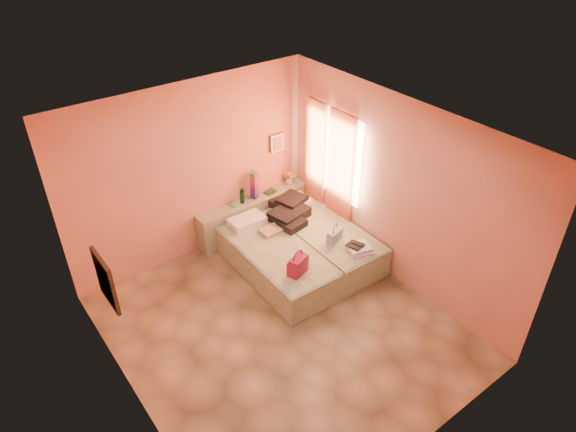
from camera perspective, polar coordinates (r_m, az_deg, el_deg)
name	(u,v)px	position (r m, az deg, el deg)	size (l,w,h in m)	color
ground	(282,328)	(7.08, -0.65, -12.37)	(4.50, 4.50, 0.00)	tan
room_walls	(267,193)	(6.41, -2.30, 2.57)	(4.02, 4.51, 2.81)	#F49E82
headboard_ledge	(254,215)	(8.64, -3.77, 0.09)	(2.05, 0.30, 0.65)	gray
bed_left	(277,262)	(7.73, -1.20, -5.16)	(0.90, 2.00, 0.50)	beige
bed_right	(324,241)	(8.16, 3.99, -2.81)	(0.90, 2.00, 0.50)	beige
water_bottle	(242,196)	(8.30, -5.12, 2.21)	(0.07, 0.07, 0.25)	#14371A
rainbow_box	(254,185)	(8.37, -3.78, 3.46)	(0.11, 0.11, 0.47)	#9E1339
small_dish	(234,205)	(8.31, -6.02, 1.27)	(0.14, 0.14, 0.03)	#559D73
green_book	(270,192)	(8.61, -1.98, 2.71)	(0.19, 0.13, 0.03)	#23422D
flower_vase	(289,176)	(8.83, 0.11, 4.42)	(0.19, 0.19, 0.25)	silver
magenta_handbag	(298,265)	(7.06, 1.09, -5.47)	(0.30, 0.17, 0.28)	#9E1339
khaki_garment	(271,231)	(7.90, -1.95, -1.65)	(0.31, 0.25, 0.05)	tan
clothes_pile	(292,212)	(8.21, 0.44, 0.48)	(0.66, 0.66, 0.20)	black
blue_handbag	(335,235)	(7.72, 5.21, -2.16)	(0.28, 0.12, 0.18)	#385587
towel_stack	(361,249)	(7.57, 8.07, -3.65)	(0.35, 0.30, 0.10)	white
sandal_pair	(356,245)	(7.52, 7.52, -3.27)	(0.17, 0.22, 0.02)	black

